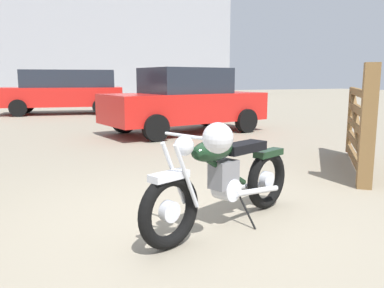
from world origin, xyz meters
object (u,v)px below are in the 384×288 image
object	(u,v)px
vintage_motorcycle	(223,177)
blue_hatchback_right	(64,90)
timber_gate	(359,126)
white_estate_far	(185,101)

from	to	relation	value
vintage_motorcycle	blue_hatchback_right	bearing A→B (deg)	-112.42
timber_gate	white_estate_far	world-z (taller)	white_estate_far
timber_gate	white_estate_far	xyz separation A→B (m)	(-0.75, 5.10, 0.13)
timber_gate	blue_hatchback_right	size ratio (longest dim) A/B	0.41
white_estate_far	vintage_motorcycle	bearing A→B (deg)	-120.06
vintage_motorcycle	white_estate_far	size ratio (longest dim) A/B	0.44
vintage_motorcycle	timber_gate	size ratio (longest dim) A/B	0.96
vintage_motorcycle	timber_gate	xyz separation A→B (m)	(2.90, 1.23, 0.21)
white_estate_far	blue_hatchback_right	world-z (taller)	blue_hatchback_right
timber_gate	blue_hatchback_right	world-z (taller)	blue_hatchback_right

